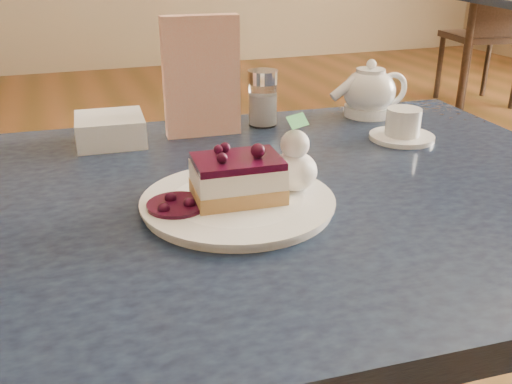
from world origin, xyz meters
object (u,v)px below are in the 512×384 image
object	(u,v)px
dessert_plate	(238,203)
tea_set	(375,100)
cheesecake_slice	(238,179)
main_table	(230,241)

from	to	relation	value
dessert_plate	tea_set	world-z (taller)	tea_set
dessert_plate	cheesecake_slice	size ratio (longest dim) A/B	2.08
main_table	cheesecake_slice	xyz separation A→B (m)	(-0.00, -0.05, 0.11)
dessert_plate	main_table	bearing A→B (deg)	86.49
main_table	cheesecake_slice	size ratio (longest dim) A/B	9.98
main_table	tea_set	distance (m)	0.46
main_table	dessert_plate	bearing A→B (deg)	-90.00
dessert_plate	tea_set	size ratio (longest dim) A/B	0.93
tea_set	dessert_plate	bearing A→B (deg)	-141.87
main_table	cheesecake_slice	world-z (taller)	cheesecake_slice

